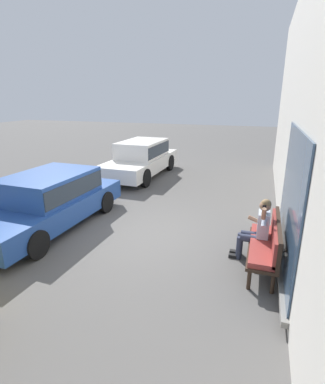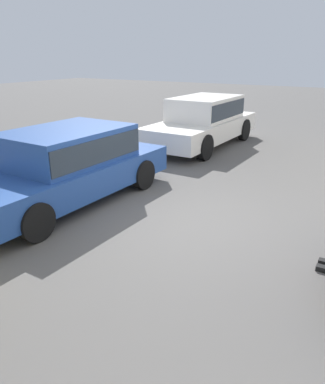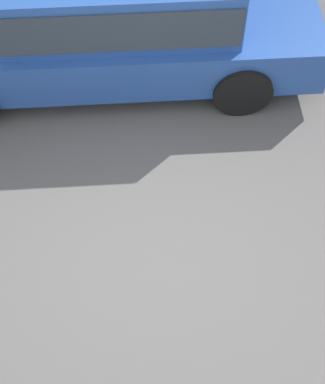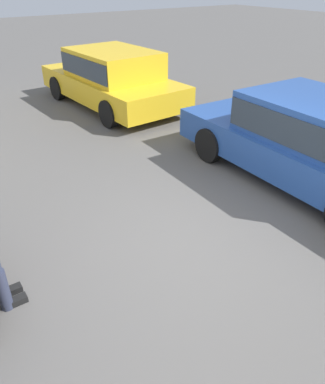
{
  "view_description": "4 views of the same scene",
  "coord_description": "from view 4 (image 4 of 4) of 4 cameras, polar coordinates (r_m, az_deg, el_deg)",
  "views": [
    {
      "loc": [
        6.13,
        2.6,
        3.22
      ],
      "look_at": [
        -0.14,
        0.51,
        1.11
      ],
      "focal_mm": 28.0,
      "sensor_mm": 36.0,
      "label": 1
    },
    {
      "loc": [
        5.09,
        2.6,
        2.66
      ],
      "look_at": [
        0.91,
        0.11,
        0.87
      ],
      "focal_mm": 35.0,
      "sensor_mm": 36.0,
      "label": 2
    },
    {
      "loc": [
        0.13,
        2.6,
        4.72
      ],
      "look_at": [
        -0.11,
        0.08,
        0.96
      ],
      "focal_mm": 55.0,
      "sensor_mm": 36.0,
      "label": 3
    },
    {
      "loc": [
        -2.93,
        2.6,
        2.97
      ],
      "look_at": [
        0.12,
        0.47,
        0.79
      ],
      "focal_mm": 35.0,
      "sensor_mm": 36.0,
      "label": 4
    }
  ],
  "objects": [
    {
      "name": "ground_plane",
      "position": [
        4.92,
        5.42,
        -6.92
      ],
      "size": [
        60.0,
        60.0,
        0.0
      ],
      "primitive_type": "plane",
      "color": "#565451"
    },
    {
      "name": "parked_car_mid",
      "position": [
        6.34,
        22.17,
        7.64
      ],
      "size": [
        4.53,
        2.03,
        1.37
      ],
      "color": "#23478E",
      "rests_on": "ground_plane"
    },
    {
      "name": "parked_car_far",
      "position": [
        9.8,
        -7.7,
        17.1
      ],
      "size": [
        4.41,
        2.11,
        1.39
      ],
      "color": "gold",
      "rests_on": "ground_plane"
    }
  ]
}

